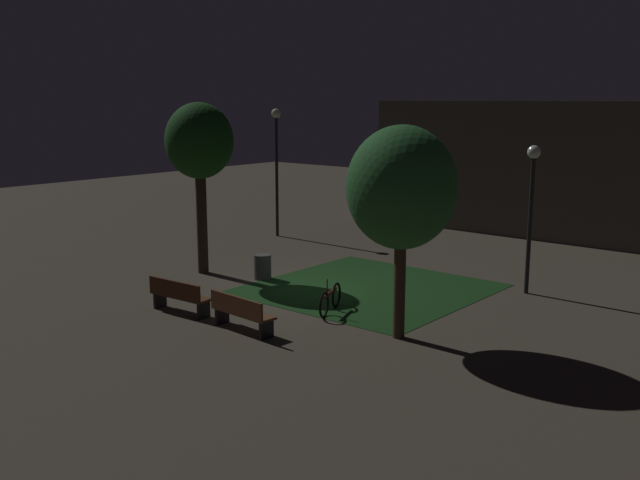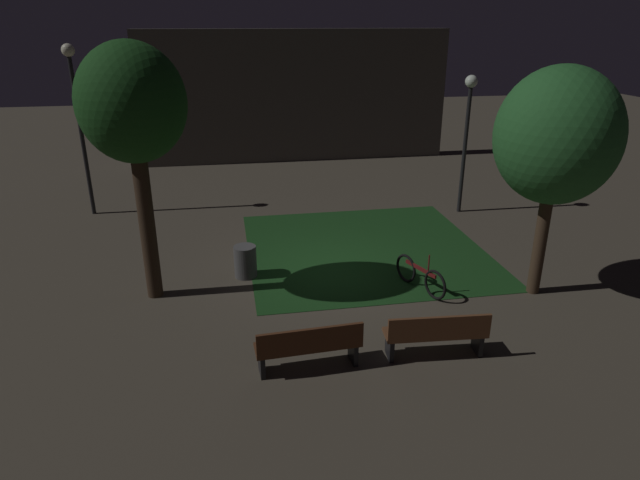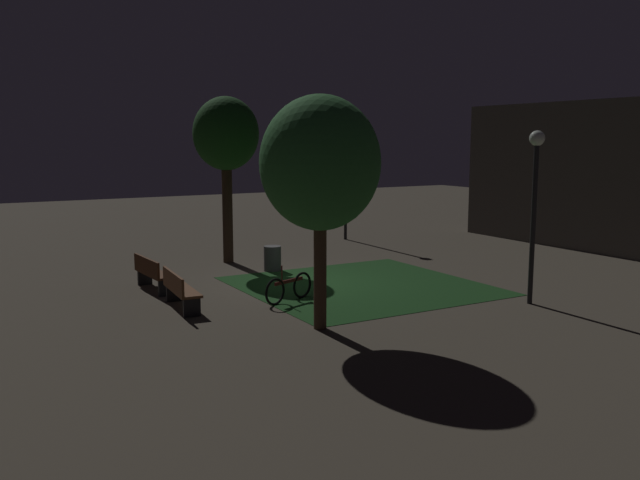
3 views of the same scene
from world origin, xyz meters
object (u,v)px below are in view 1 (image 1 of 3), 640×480
object	(u,v)px
bench_path_side	(241,312)
lamp_post_plaza_east	(532,193)
bench_by_lamp	(179,295)
lamp_post_path_center	(276,151)
bicycle	(330,299)
tree_left_canopy	(402,189)
tree_lawn_side	(199,144)
trash_bin	(263,267)

from	to	relation	value
bench_path_side	lamp_post_plaza_east	xyz separation A→B (m)	(3.66, 7.48, 2.35)
bench_by_lamp	lamp_post_path_center	xyz separation A→B (m)	(-5.29, 9.24, 2.86)
bicycle	tree_left_canopy	bearing A→B (deg)	-12.00
bench_path_side	tree_lawn_side	size ratio (longest dim) A/B	0.35
bench_path_side	tree_lawn_side	distance (m)	7.03
lamp_post_plaza_east	trash_bin	world-z (taller)	lamp_post_plaza_east
tree_left_canopy	lamp_post_plaza_east	world-z (taller)	tree_left_canopy
bench_by_lamp	lamp_post_plaza_east	world-z (taller)	lamp_post_plaza_east
lamp_post_plaza_east	bench_path_side	bearing A→B (deg)	-116.08
tree_left_canopy	tree_lawn_side	world-z (taller)	tree_lawn_side
bench_by_lamp	lamp_post_plaza_east	size ratio (longest dim) A/B	0.44
bench_path_side	lamp_post_plaza_east	size ratio (longest dim) A/B	0.44
bench_path_side	lamp_post_path_center	world-z (taller)	lamp_post_path_center
tree_lawn_side	bicycle	distance (m)	6.85
tree_left_canopy	trash_bin	distance (m)	7.14
trash_bin	lamp_post_plaza_east	bearing A→B (deg)	27.71
lamp_post_plaza_east	tree_lawn_side	bearing A→B (deg)	-154.49
bench_by_lamp	trash_bin	world-z (taller)	bench_by_lamp
tree_lawn_side	trash_bin	bearing A→B (deg)	17.36
tree_lawn_side	lamp_post_plaza_east	xyz separation A→B (m)	(8.78, 4.19, -1.18)
trash_bin	bicycle	distance (m)	3.99
bench_by_lamp	tree_lawn_side	bearing A→B (deg)	131.04
tree_lawn_side	lamp_post_plaza_east	world-z (taller)	tree_lawn_side
lamp_post_path_center	trash_bin	world-z (taller)	lamp_post_path_center
lamp_post_path_center	tree_lawn_side	bearing A→B (deg)	-67.78
tree_left_canopy	lamp_post_path_center	size ratio (longest dim) A/B	0.97
tree_left_canopy	tree_lawn_side	bearing A→B (deg)	171.16
lamp_post_plaza_east	trash_bin	size ratio (longest dim) A/B	5.49
tree_lawn_side	trash_bin	distance (m)	4.19
bicycle	tree_lawn_side	bearing A→B (deg)	172.51
bench_path_side	tree_lawn_side	xyz separation A→B (m)	(-5.12, 3.29, 3.53)
lamp_post_plaza_east	bicycle	size ratio (longest dim) A/B	2.64
trash_bin	bench_path_side	bearing A→B (deg)	-51.33
trash_bin	bicycle	world-z (taller)	bicycle
tree_lawn_side	trash_bin	xyz separation A→B (m)	(1.98, 0.62, -3.64)
tree_lawn_side	lamp_post_path_center	distance (m)	6.46
bench_path_side	trash_bin	size ratio (longest dim) A/B	2.44
tree_lawn_side	bicycle	world-z (taller)	tree_lawn_side
bench_by_lamp	bicycle	xyz separation A→B (m)	(2.87, 2.54, -0.14)
bench_by_lamp	bench_path_side	bearing A→B (deg)	0.00
lamp_post_path_center	tree_left_canopy	bearing A→B (deg)	-34.28
lamp_post_plaza_east	lamp_post_path_center	bearing A→B (deg)	171.07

